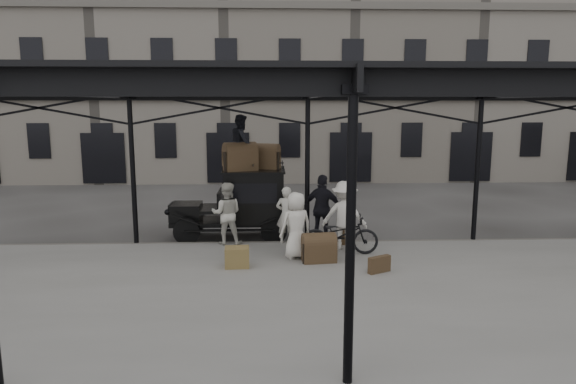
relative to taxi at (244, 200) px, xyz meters
name	(u,v)px	position (x,y,z in m)	size (l,w,h in m)	color
ground	(313,267)	(1.90, -2.98, -1.20)	(120.00, 120.00, 0.00)	#383533
platform	(321,292)	(1.90, -4.98, -1.13)	(28.00, 8.00, 0.15)	slate
canopy	(322,83)	(1.90, -4.70, 3.39)	(22.50, 9.00, 4.74)	black
building_frontage	(287,54)	(1.90, 15.02, 5.80)	(64.00, 8.00, 14.00)	slate
taxi	(244,200)	(0.00, 0.00, 0.00)	(3.65, 1.55, 2.18)	black
porter_left	(286,215)	(1.28, -1.20, -0.22)	(0.61, 0.40, 1.68)	beige
porter_midleft	(227,213)	(-0.44, -1.18, -0.15)	(0.88, 0.68, 1.80)	beige
porter_centre	(296,225)	(1.48, -2.60, -0.18)	(0.86, 0.56, 1.75)	silver
porter_official	(323,209)	(2.33, -1.18, -0.05)	(1.18, 0.49, 2.01)	black
porter_right	(344,216)	(2.86, -1.90, -0.09)	(1.25, 0.72, 1.93)	beige
bicycle	(340,235)	(2.69, -2.32, -0.52)	(0.71, 2.04, 1.07)	black
porter_roof	(242,142)	(-0.03, -0.10, 1.81)	(0.81, 0.63, 1.67)	black
steamer_trunk_roof_near	(240,159)	(-0.08, -0.25, 1.33)	(0.97, 0.59, 0.71)	#44321F
steamer_trunk_roof_far	(265,158)	(0.67, 0.20, 1.30)	(0.88, 0.54, 0.64)	#44321F
steamer_trunk_platform	(319,249)	(2.05, -2.96, -0.74)	(0.85, 0.52, 0.63)	#44321F
wicker_hamper	(237,257)	(-0.03, -3.33, -0.80)	(0.60, 0.45, 0.50)	brown
suitcase_upright	(345,235)	(3.00, -1.19, -0.83)	(0.15, 0.60, 0.45)	#44321F
suitcase_flat	(379,264)	(3.42, -3.91, -0.85)	(0.60, 0.15, 0.40)	#44321F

